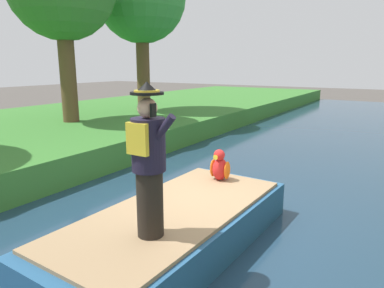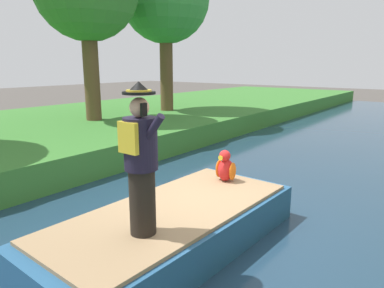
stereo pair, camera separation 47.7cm
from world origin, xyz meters
name	(u,v)px [view 1 (the left image)]	position (x,y,z in m)	size (l,w,h in m)	color
ground_plane	(200,234)	(0.00, 0.00, 0.00)	(80.00, 80.00, 0.00)	#4C4742
canal_water	(200,231)	(0.00, 0.00, 0.05)	(6.81, 48.00, 0.10)	#1E384C
boat	(174,229)	(0.00, -0.72, 0.40)	(1.92, 4.25, 0.61)	#23517A
person_pirate	(149,162)	(0.21, -1.52, 1.64)	(0.61, 0.42, 1.85)	black
parrot_plush	(220,167)	(-0.06, 0.79, 0.95)	(0.36, 0.35, 0.57)	red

